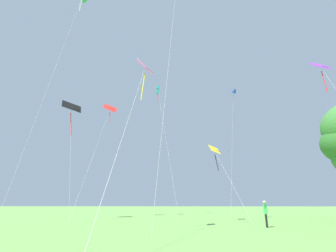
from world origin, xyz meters
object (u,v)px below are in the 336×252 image
object	(u,v)px
kite_teal_box	(158,91)
kite_yellow_diamond	(216,154)
kite_blue_delta	(233,92)
kite_pink_low	(144,73)
kite_purple_streamer	(322,72)
kite_red_high	(109,112)
kite_black_large	(71,113)
person_near_tree	(265,211)

from	to	relation	value
kite_teal_box	kite_yellow_diamond	world-z (taller)	kite_teal_box
kite_blue_delta	kite_pink_low	size ratio (longest dim) A/B	1.92
kite_purple_streamer	kite_red_high	world-z (taller)	kite_purple_streamer
kite_teal_box	kite_pink_low	size ratio (longest dim) A/B	1.83
kite_yellow_diamond	kite_blue_delta	xyz separation A→B (m)	(5.63, 17.99, 14.86)
kite_yellow_diamond	kite_purple_streamer	bearing A→B (deg)	-0.56
kite_black_large	kite_yellow_diamond	bearing A→B (deg)	-3.84
kite_teal_box	person_near_tree	world-z (taller)	kite_teal_box
kite_pink_low	kite_red_high	world-z (taller)	kite_red_high
kite_blue_delta	kite_pink_low	world-z (taller)	kite_blue_delta
kite_black_large	person_near_tree	distance (m)	22.55
person_near_tree	kite_teal_box	bearing A→B (deg)	117.42
kite_blue_delta	kite_pink_low	xyz separation A→B (m)	(-11.13, -28.10, -11.22)
kite_yellow_diamond	person_near_tree	world-z (taller)	kite_yellow_diamond
kite_teal_box	kite_yellow_diamond	bearing A→B (deg)	-60.47
kite_yellow_diamond	kite_pink_low	size ratio (longest dim) A/B	0.65
kite_black_large	kite_pink_low	xyz separation A→B (m)	(10.52, -11.19, -1.63)
kite_purple_streamer	person_near_tree	size ratio (longest dim) A/B	9.32
kite_purple_streamer	person_near_tree	distance (m)	17.58
kite_yellow_diamond	kite_pink_low	bearing A→B (deg)	-118.58
kite_teal_box	kite_blue_delta	bearing A→B (deg)	19.00
kite_red_high	person_near_tree	distance (m)	23.68
kite_blue_delta	kite_purple_streamer	world-z (taller)	kite_blue_delta
kite_pink_low	kite_purple_streamer	distance (m)	20.41
kite_teal_box	kite_pink_low	bearing A→B (deg)	-84.90
kite_yellow_diamond	kite_red_high	world-z (taller)	kite_red_high
kite_black_large	kite_pink_low	size ratio (longest dim) A/B	1.16
kite_yellow_diamond	person_near_tree	distance (m)	8.50
kite_yellow_diamond	kite_blue_delta	world-z (taller)	kite_blue_delta
kite_yellow_diamond	kite_purple_streamer	xyz separation A→B (m)	(11.60, -0.11, 8.54)
kite_yellow_diamond	kite_purple_streamer	world-z (taller)	kite_purple_streamer
kite_pink_low	kite_red_high	distance (m)	18.44
kite_black_large	kite_teal_box	size ratio (longest dim) A/B	0.64
kite_black_large	kite_teal_box	world-z (taller)	kite_teal_box
kite_black_large	kite_red_high	world-z (taller)	kite_red_high
kite_teal_box	kite_blue_delta	size ratio (longest dim) A/B	0.95
kite_red_high	kite_yellow_diamond	bearing A→B (deg)	-25.08
kite_teal_box	kite_black_large	bearing A→B (deg)	-124.26
kite_red_high	person_near_tree	xyz separation A→B (m)	(15.85, -12.38, -12.49)
kite_black_large	kite_pink_low	distance (m)	15.44
kite_blue_delta	kite_purple_streamer	size ratio (longest dim) A/B	1.33
kite_black_large	kite_red_high	bearing A→B (deg)	62.05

